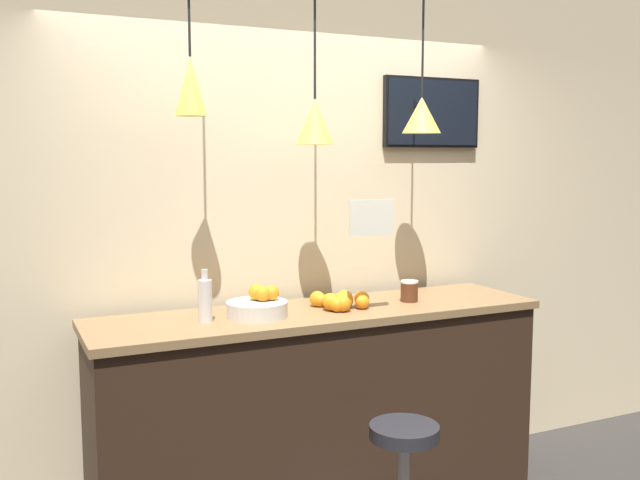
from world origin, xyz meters
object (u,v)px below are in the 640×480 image
object	(u,v)px
fruit_bowl	(258,306)
spread_jar	(409,291)
juice_bottle	(205,300)
mounted_tv	(432,113)

from	to	relation	value
fruit_bowl	spread_jar	bearing A→B (deg)	-0.10
juice_bottle	spread_jar	distance (m)	1.11
juice_bottle	mounted_tv	bearing A→B (deg)	14.13
spread_jar	juice_bottle	bearing A→B (deg)	-180.00
mounted_tv	spread_jar	bearing A→B (deg)	-134.99
fruit_bowl	mounted_tv	bearing A→B (deg)	16.91
juice_bottle	mounted_tv	distance (m)	1.77
fruit_bowl	spread_jar	xyz separation A→B (m)	(0.85, -0.00, 0.01)
spread_jar	mounted_tv	world-z (taller)	mounted_tv
juice_bottle	mounted_tv	xyz separation A→B (m)	(1.48, 0.37, 0.91)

